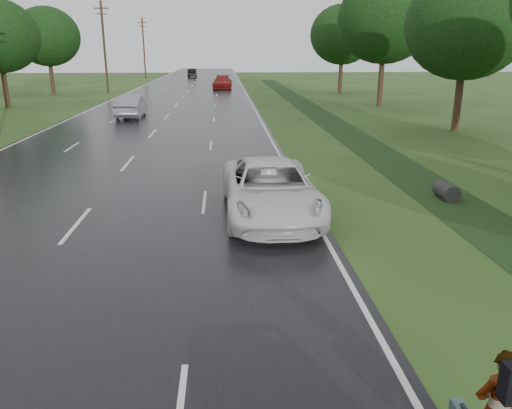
{
  "coord_description": "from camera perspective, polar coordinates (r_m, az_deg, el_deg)",
  "views": [
    {
      "loc": [
        4.17,
        -5.45,
        4.71
      ],
      "look_at": [
        4.88,
        5.53,
        1.3
      ],
      "focal_mm": 35.0,
      "sensor_mm": 36.0,
      "label": 1
    }
  ],
  "objects": [
    {
      "name": "center_line",
      "position": [
        50.84,
        -8.59,
        11.76
      ],
      "size": [
        0.12,
        180.0,
        0.01
      ],
      "primitive_type": "cube",
      "color": "silver",
      "rests_on": "road"
    },
    {
      "name": "edge_stripe_west",
      "position": [
        51.83,
        -16.19,
        11.38
      ],
      "size": [
        0.12,
        180.0,
        0.01
      ],
      "primitive_type": "cube",
      "color": "silver",
      "rests_on": "road"
    },
    {
      "name": "utility_pole_far",
      "position": [
        61.91,
        -16.95,
        16.96
      ],
      "size": [
        1.6,
        0.26,
        10.0
      ],
      "color": "#322314",
      "rests_on": "ground"
    },
    {
      "name": "white_pickup",
      "position": [
        14.54,
        1.67,
        1.75
      ],
      "size": [
        2.8,
        5.8,
        1.59
      ],
      "primitive_type": "imported",
      "rotation": [
        0.0,
        0.0,
        0.03
      ],
      "color": "white",
      "rests_on": "road"
    },
    {
      "name": "far_car_dark",
      "position": [
        94.93,
        -7.29,
        14.7
      ],
      "size": [
        1.64,
        4.5,
        1.47
      ],
      "primitive_type": "imported",
      "rotation": [
        0.0,
        0.0,
        3.16
      ],
      "color": "black",
      "rests_on": "road"
    },
    {
      "name": "edge_stripe_east",
      "position": [
        50.73,
        -0.81,
        11.93
      ],
      "size": [
        0.12,
        180.0,
        0.01
      ],
      "primitive_type": "cube",
      "color": "silver",
      "rests_on": "road"
    },
    {
      "name": "utility_pole_distant",
      "position": [
        91.44,
        -12.7,
        17.12
      ],
      "size": [
        1.6,
        0.26,
        10.0
      ],
      "color": "#322314",
      "rests_on": "ground"
    },
    {
      "name": "tree_east_d",
      "position": [
        45.61,
        14.55,
        19.77
      ],
      "size": [
        8.0,
        8.0,
        10.76
      ],
      "color": "#322314",
      "rests_on": "ground"
    },
    {
      "name": "far_car_red",
      "position": [
        65.05,
        -3.87,
        13.77
      ],
      "size": [
        2.57,
        5.72,
        1.63
      ],
      "primitive_type": "imported",
      "rotation": [
        0.0,
        0.0,
        -0.05
      ],
      "color": "maroon",
      "rests_on": "road"
    },
    {
      "name": "tree_east_f",
      "position": [
        59.0,
        9.86,
        18.58
      ],
      "size": [
        7.2,
        7.2,
        9.62
      ],
      "color": "#322314",
      "rests_on": "ground"
    },
    {
      "name": "road",
      "position": [
        50.84,
        -8.59,
        11.73
      ],
      "size": [
        14.0,
        180.0,
        0.04
      ],
      "primitive_type": "cube",
      "color": "black",
      "rests_on": "ground"
    },
    {
      "name": "tree_west_f",
      "position": [
        61.47,
        -22.78,
        17.28
      ],
      "size": [
        7.0,
        7.0,
        9.29
      ],
      "color": "#322314",
      "rests_on": "ground"
    },
    {
      "name": "tree_east_c",
      "position": [
        32.66,
        22.97,
        18.44
      ],
      "size": [
        7.0,
        7.0,
        9.29
      ],
      "color": "#322314",
      "rests_on": "ground"
    },
    {
      "name": "drainage_ditch",
      "position": [
        25.68,
        13.02,
        6.28
      ],
      "size": [
        2.2,
        120.0,
        0.56
      ],
      "color": "#1A3113",
      "rests_on": "ground"
    },
    {
      "name": "silver_sedan",
      "position": [
        37.92,
        -14.08,
        10.83
      ],
      "size": [
        1.67,
        4.77,
        1.57
      ],
      "primitive_type": "imported",
      "rotation": [
        0.0,
        0.0,
        3.14
      ],
      "color": "gray",
      "rests_on": "road"
    }
  ]
}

